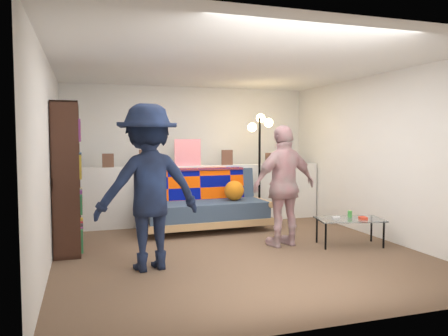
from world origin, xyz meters
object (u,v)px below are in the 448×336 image
at_px(person_left, 148,187).
at_px(coffee_table, 350,220).
at_px(bookshelf, 67,183).
at_px(person_right, 284,186).
at_px(futon_sofa, 205,205).
at_px(floor_lamp, 260,146).

bearing_deg(person_left, coffee_table, 175.36).
height_order(bookshelf, person_right, bookshelf).
height_order(futon_sofa, floor_lamp, floor_lamp).
bearing_deg(floor_lamp, person_right, -100.99).
relative_size(futon_sofa, person_right, 1.25).
bearing_deg(futon_sofa, bookshelf, -160.96).
bearing_deg(coffee_table, person_left, -175.46).
distance_m(floor_lamp, person_left, 3.08).
height_order(bookshelf, floor_lamp, bookshelf).
bearing_deg(person_right, person_left, 4.38).
height_order(bookshelf, coffee_table, bookshelf).
relative_size(bookshelf, floor_lamp, 1.01).
distance_m(floor_lamp, person_right, 1.73).
relative_size(bookshelf, person_left, 1.04).
distance_m(bookshelf, floor_lamp, 3.30).
bearing_deg(person_right, bookshelf, -22.53).
height_order(coffee_table, person_left, person_left).
bearing_deg(floor_lamp, bookshelf, -162.31).
xyz_separation_m(coffee_table, person_left, (-2.77, -0.22, 0.58)).
bearing_deg(bookshelf, person_right, -12.70).
bearing_deg(bookshelf, person_left, -51.13).
height_order(floor_lamp, person_left, floor_lamp).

